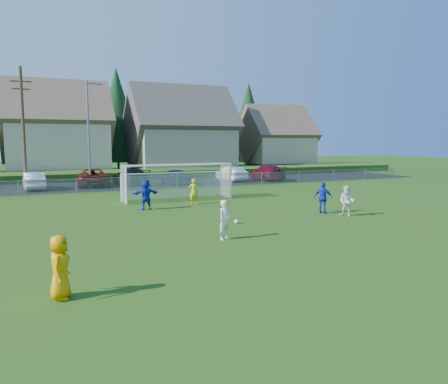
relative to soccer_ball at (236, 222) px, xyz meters
The scene contains 22 objects.
ground 6.42m from the soccer_ball, 89.62° to the right, with size 160.00×160.00×0.00m, color #193D0C.
asphalt_lot 21.08m from the soccer_ball, 89.88° to the left, with size 60.00×60.00×0.00m, color black.
grass_embankment 28.59m from the soccer_ball, 89.91° to the left, with size 70.00×6.00×0.80m, color #1E420F.
soccer_ball is the anchor object (origin of this frame).
referee 11.30m from the soccer_ball, 139.41° to the right, with size 0.82×0.53×1.68m, color orange.
player_white_a 3.50m from the soccer_ball, 123.82° to the right, with size 0.60×0.39×1.64m, color white.
player_white_b 6.38m from the soccer_ball, ahead, with size 0.81×0.63×1.66m, color white.
player_blue_a 5.89m from the soccer_ball, ahead, with size 1.03×0.43×1.76m, color #1326B2.
player_blue_b 6.87m from the soccer_ball, 115.71° to the left, with size 1.66×0.53×1.79m, color #1326B2.
goalkeeper 7.13m from the soccer_ball, 87.02° to the left, with size 0.59×0.39×1.62m, color yellow.
car_b 22.17m from the soccer_ball, 113.58° to the left, with size 1.52×4.37×1.44m, color white.
car_c 21.71m from the soccer_ball, 100.67° to the left, with size 2.59×5.62×1.56m, color #63100B.
car_d 21.03m from the soccer_ball, 91.90° to the left, with size 2.14×5.26×1.53m, color black.
car_e 20.09m from the soccer_ball, 80.83° to the left, with size 1.70×4.24×1.44m, color #121740.
car_f 22.63m from the soccer_ball, 65.57° to the left, with size 1.53×4.39×1.45m, color white.
car_g 23.92m from the soccer_ball, 56.72° to the left, with size 2.16×5.31×1.54m, color maroon.
soccer_goal 9.75m from the soccer_ball, 89.75° to the left, with size 7.42×1.90×2.50m.
chainlink_fence 15.59m from the soccer_ball, 89.84° to the left, with size 52.06×0.06×1.20m.
streetlight 20.62m from the soccer_ball, 102.67° to the left, with size 1.38×0.18×9.00m.
utility_pole 23.21m from the soccer_ball, 114.68° to the left, with size 1.60×0.26×10.00m.
houses_row 36.82m from the soccer_ball, 86.80° to the left, with size 53.90×11.45×13.27m.
tree_row 42.88m from the soccer_ball, 88.53° to the left, with size 65.98×12.36×13.80m.
Camera 1 is at (-9.20, -12.58, 4.08)m, focal length 35.00 mm.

